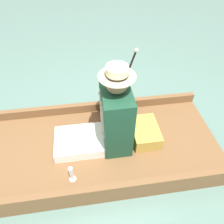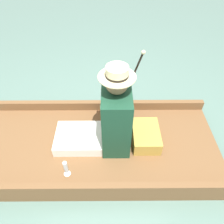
{
  "view_description": "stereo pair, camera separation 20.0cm",
  "coord_description": "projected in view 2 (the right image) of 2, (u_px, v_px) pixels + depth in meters",
  "views": [
    {
      "loc": [
        -1.4,
        0.07,
        1.95
      ],
      "look_at": [
        0.02,
        -0.14,
        0.56
      ],
      "focal_mm": 35.0,
      "sensor_mm": 36.0,
      "label": 1
    },
    {
      "loc": [
        -1.41,
        -0.13,
        1.95
      ],
      "look_at": [
        0.02,
        -0.14,
        0.56
      ],
      "focal_mm": 35.0,
      "sensor_mm": 36.0,
      "label": 2
    }
  ],
  "objects": [
    {
      "name": "teddy_bear",
      "position": [
        113.0,
        102.0,
        2.42
      ],
      "size": [
        0.33,
        0.19,
        0.47
      ],
      "color": "#846042",
      "rests_on": "punt_boat"
    },
    {
      "name": "walking_cane",
      "position": [
        131.0,
        80.0,
        2.28
      ],
      "size": [
        0.04,
        0.27,
        0.82
      ],
      "color": "black",
      "rests_on": "punt_boat"
    },
    {
      "name": "punt_boat",
      "position": [
        99.0,
        146.0,
        2.32
      ],
      "size": [
        1.12,
        2.47,
        0.24
      ],
      "color": "brown",
      "rests_on": "ground_plane"
    },
    {
      "name": "wine_glass",
      "position": [
        66.0,
        167.0,
        1.94
      ],
      "size": [
        0.06,
        0.06,
        0.18
      ],
      "color": "silver",
      "rests_on": "punt_boat"
    },
    {
      "name": "seated_person",
      "position": [
        108.0,
        120.0,
        2.07
      ],
      "size": [
        0.43,
        0.77,
        0.91
      ],
      "rotation": [
        0.0,
        0.0,
        0.01
      ],
      "color": "white",
      "rests_on": "punt_boat"
    },
    {
      "name": "ground_plane",
      "position": [
        99.0,
        150.0,
        2.37
      ],
      "size": [
        16.0,
        16.0,
        0.0
      ],
      "primitive_type": "plane",
      "color": "slate"
    },
    {
      "name": "seat_cushion",
      "position": [
        146.0,
        136.0,
        2.25
      ],
      "size": [
        0.39,
        0.27,
        0.15
      ],
      "color": "#B7933D",
      "rests_on": "punt_boat"
    }
  ]
}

